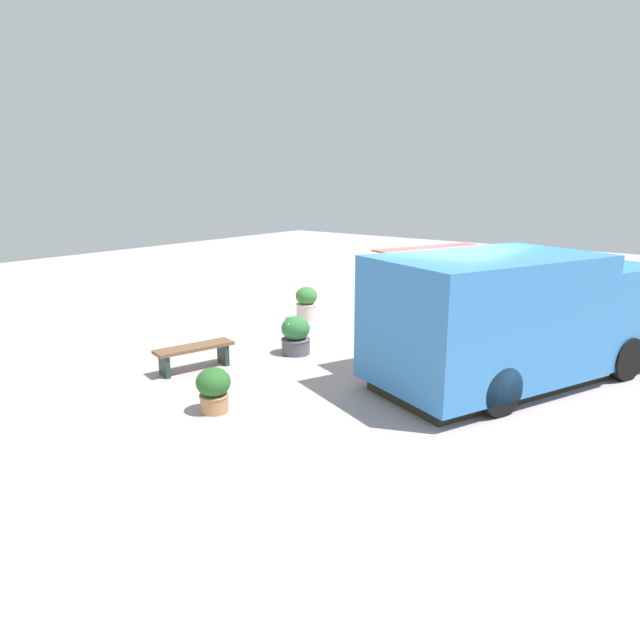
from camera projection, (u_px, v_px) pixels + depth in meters
name	position (u px, v px, depth m)	size (l,w,h in m)	color
ground_plane	(432.00, 365.00, 10.71)	(40.00, 40.00, 0.00)	#B29F9E
food_truck	(514.00, 319.00, 9.68)	(5.65, 4.22, 2.21)	#357DC3
person_customer	(403.00, 299.00, 14.95)	(0.60, 0.79, 0.83)	#70694C
planter_flowering_near	(296.00, 335.00, 11.32)	(0.58, 0.58, 0.76)	#515159
planter_flowering_far	(214.00, 388.00, 8.51)	(0.51, 0.51, 0.68)	#AF7E50
planter_flowering_side	(307.00, 303.00, 14.04)	(0.52, 0.52, 0.82)	beige
plaza_bench	(194.00, 352.00, 10.36)	(1.49, 0.76, 0.46)	brown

